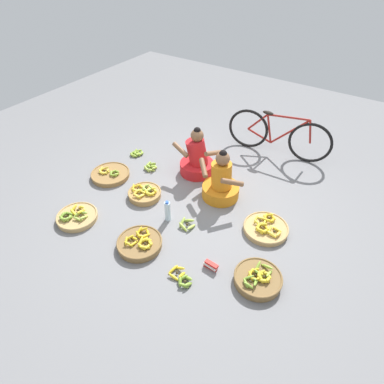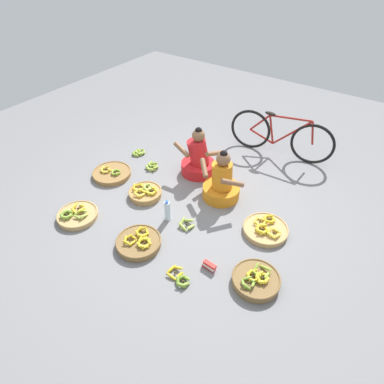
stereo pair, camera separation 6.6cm
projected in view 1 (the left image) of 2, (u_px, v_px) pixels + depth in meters
ground_plane at (200, 204)px, 4.52m from camera, size 10.00×10.00×0.00m
vendor_woman_front at (221, 183)px, 4.49m from camera, size 0.75×0.53×0.77m
vendor_woman_behind at (197, 159)px, 4.93m from camera, size 0.68×0.52×0.78m
bicycle_leaning at (278, 135)px, 5.27m from camera, size 1.70×0.25×0.73m
banana_basket_back_left at (266, 228)px, 4.09m from camera, size 0.57×0.57×0.14m
banana_basket_front_right at (145, 193)px, 4.60m from camera, size 0.47×0.47×0.16m
banana_basket_mid_right at (110, 174)px, 4.97m from camera, size 0.59×0.59×0.14m
banana_basket_back_right at (258, 278)px, 3.50m from camera, size 0.53×0.53×0.17m
banana_basket_near_vendor at (140, 243)px, 3.89m from camera, size 0.55×0.55×0.16m
banana_basket_back_center at (77, 217)px, 4.25m from camera, size 0.53×0.53×0.14m
loose_bananas_near_bicycle at (151, 166)px, 5.15m from camera, size 0.23×0.25×0.10m
loose_bananas_mid_left at (186, 224)px, 4.16m from camera, size 0.20×0.21×0.10m
loose_bananas_front_left at (181, 278)px, 3.54m from camera, size 0.32×0.23×0.09m
loose_bananas_front_center at (137, 153)px, 5.45m from camera, size 0.22×0.25×0.09m
water_bottle at (168, 211)px, 4.18m from camera, size 0.08×0.08×0.31m
packet_carton_stack at (211, 266)px, 3.65m from camera, size 0.17×0.07×0.09m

